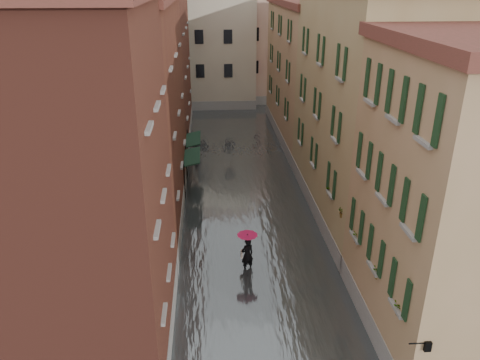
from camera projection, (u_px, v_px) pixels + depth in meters
name	position (u px, v px, depth m)	size (l,w,h in m)	color
ground	(265.00, 306.00, 21.05)	(120.00, 120.00, 0.00)	#59595B
floodwater	(243.00, 186.00, 32.91)	(10.00, 60.00, 0.20)	#4C5254
building_left_near	(75.00, 200.00, 16.18)	(6.00, 8.00, 13.00)	brown
building_left_mid	(125.00, 120.00, 26.35)	(6.00, 14.00, 12.50)	brown
building_left_far	(151.00, 62.00, 39.79)	(6.00, 16.00, 14.00)	brown
building_right_near	(461.00, 207.00, 17.39)	(6.00, 8.00, 11.50)	#98784E
building_right_mid	(368.00, 111.00, 27.16)	(6.00, 14.00, 13.00)	tan
building_right_far	(312.00, 75.00, 41.19)	(6.00, 16.00, 11.50)	#98784E
building_end_cream	(200.00, 46.00, 53.07)	(12.00, 9.00, 13.00)	beige
building_end_pink	(276.00, 47.00, 55.68)	(10.00, 9.00, 12.00)	#D0AE92
awning_near	(192.00, 157.00, 31.50)	(1.09, 3.25, 2.80)	#163323
awning_far	(193.00, 140.00, 34.89)	(1.09, 3.24, 2.80)	#163323
wall_lantern	(426.00, 345.00, 14.64)	(0.71, 0.22, 0.35)	black
window_planters	(360.00, 231.00, 20.24)	(0.59, 10.53, 0.84)	brown
pedestrian_main	(247.00, 249.00, 23.12)	(1.02, 1.02, 2.06)	black
pedestrian_far	(197.00, 145.00, 38.58)	(0.90, 0.70, 1.84)	black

